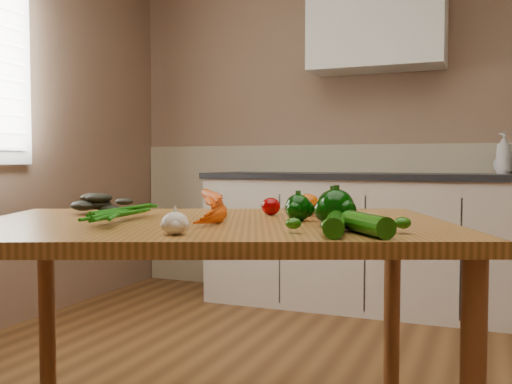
{
  "coord_description": "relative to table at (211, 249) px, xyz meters",
  "views": [
    {
      "loc": [
        0.61,
        -1.6,
        0.97
      ],
      "look_at": [
        -0.14,
        0.24,
        0.87
      ],
      "focal_mm": 40.0,
      "sensor_mm": 36.0,
      "label": 1
    }
  ],
  "objects": [
    {
      "name": "room",
      "position": [
        0.19,
        0.18,
        0.55
      ],
      "size": [
        4.04,
        5.04,
        2.64
      ],
      "color": "brown",
      "rests_on": "ground"
    },
    {
      "name": "counter_run",
      "position": [
        0.4,
        2.2,
        -0.24
      ],
      "size": [
        2.84,
        0.64,
        1.14
      ],
      "color": "beige",
      "rests_on": "ground"
    },
    {
      "name": "upper_cabinets",
      "position": [
        0.7,
        2.33,
        1.25
      ],
      "size": [
        2.15,
        0.35,
        0.7
      ],
      "color": "silver",
      "rests_on": "room"
    },
    {
      "name": "table",
      "position": [
        0.0,
        0.0,
        0.0
      ],
      "size": [
        1.72,
        1.43,
        0.79
      ],
      "rotation": [
        0.0,
        0.0,
        0.39
      ],
      "color": "#A86F30",
      "rests_on": "ground"
    },
    {
      "name": "soap_bottle_a",
      "position": [
        0.89,
        2.27,
        0.33
      ],
      "size": [
        0.14,
        0.14,
        0.26
      ],
      "primitive_type": "imported",
      "rotation": [
        0.0,
        0.0,
        3.79
      ],
      "color": "silver",
      "rests_on": "counter_run"
    },
    {
      "name": "soap_bottle_c",
      "position": [
        0.9,
        2.36,
        0.28
      ],
      "size": [
        0.18,
        0.18,
        0.16
      ],
      "primitive_type": "imported",
      "rotation": [
        0.0,
        0.0,
        0.74
      ],
      "color": "silver",
      "rests_on": "counter_run"
    },
    {
      "name": "carrot_bunch",
      "position": [
        -0.07,
        -0.05,
        0.12
      ],
      "size": [
        0.33,
        0.3,
        0.07
      ],
      "primitive_type": null,
      "rotation": [
        0.0,
        0.0,
        0.39
      ],
      "color": "#D44505",
      "rests_on": "table"
    },
    {
      "name": "leafy_greens",
      "position": [
        -0.49,
        0.11,
        0.14
      ],
      "size": [
        0.21,
        0.19,
        0.11
      ],
      "primitive_type": null,
      "color": "black",
      "rests_on": "table"
    },
    {
      "name": "garlic_bulb",
      "position": [
        0.07,
        -0.34,
        0.12
      ],
      "size": [
        0.07,
        0.07,
        0.06
      ],
      "primitive_type": "ellipsoid",
      "color": "white",
      "rests_on": "table"
    },
    {
      "name": "pepper_a",
      "position": [
        0.25,
        0.1,
        0.13
      ],
      "size": [
        0.08,
        0.08,
        0.08
      ],
      "primitive_type": "sphere",
      "color": "#032F02",
      "rests_on": "table"
    },
    {
      "name": "pepper_b",
      "position": [
        0.36,
        0.13,
        0.14
      ],
      "size": [
        0.1,
        0.1,
        0.1
      ],
      "primitive_type": "sphere",
      "color": "#032F02",
      "rests_on": "table"
    },
    {
      "name": "pepper_c",
      "position": [
        0.4,
        0.0,
        0.14
      ],
      "size": [
        0.11,
        0.11,
        0.11
      ],
      "primitive_type": "sphere",
      "color": "#032F02",
      "rests_on": "table"
    },
    {
      "name": "tomato_a",
      "position": [
        0.1,
        0.25,
        0.12
      ],
      "size": [
        0.07,
        0.07,
        0.06
      ],
      "primitive_type": "ellipsoid",
      "color": "#860204",
      "rests_on": "table"
    },
    {
      "name": "tomato_b",
      "position": [
        0.23,
        0.28,
        0.13
      ],
      "size": [
        0.08,
        0.08,
        0.08
      ],
      "primitive_type": "ellipsoid",
      "color": "#C84B05",
      "rests_on": "table"
    },
    {
      "name": "tomato_c",
      "position": [
        0.31,
        0.35,
        0.12
      ],
      "size": [
        0.07,
        0.07,
        0.07
      ],
      "primitive_type": "ellipsoid",
      "color": "#C84B05",
      "rests_on": "table"
    },
    {
      "name": "zucchini_a",
      "position": [
        0.52,
        -0.16,
        0.12
      ],
      "size": [
        0.17,
        0.2,
        0.06
      ],
      "primitive_type": "cylinder",
      "rotation": [
        1.57,
        0.0,
        0.66
      ],
      "color": "#144D08",
      "rests_on": "table"
    },
    {
      "name": "zucchini_b",
      "position": [
        0.44,
        -0.18,
        0.11
      ],
      "size": [
        0.1,
        0.22,
        0.05
      ],
      "primitive_type": "cylinder",
      "rotation": [
        1.57,
        0.0,
        0.21
      ],
      "color": "#144D08",
      "rests_on": "table"
    }
  ]
}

